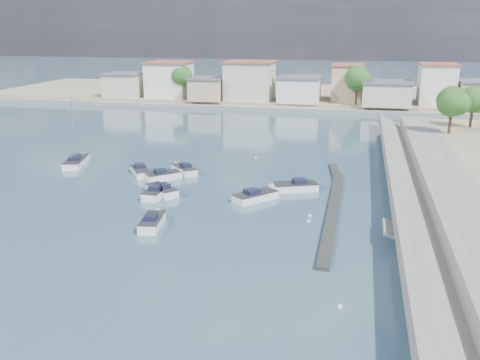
{
  "coord_description": "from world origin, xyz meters",
  "views": [
    {
      "loc": [
        8.95,
        -38.85,
        17.21
      ],
      "look_at": [
        -3.03,
        14.21,
        1.4
      ],
      "focal_mm": 40.0,
      "sensor_mm": 36.0,
      "label": 1
    }
  ],
  "objects_px": {
    "motorboat_b": "(165,176)",
    "motorboat_g": "(141,172)",
    "motorboat_a": "(153,222)",
    "motorboat_h": "(257,196)",
    "motorboat_c": "(161,190)",
    "motorboat_d": "(293,187)",
    "sailboat": "(77,161)",
    "motorboat_f": "(183,170)",
    "motorboat_e": "(158,192)"
  },
  "relations": [
    {
      "from": "motorboat_c",
      "to": "motorboat_d",
      "type": "relative_size",
      "value": 0.82
    },
    {
      "from": "sailboat",
      "to": "motorboat_e",
      "type": "bearing_deg",
      "value": -34.01
    },
    {
      "from": "motorboat_a",
      "to": "motorboat_b",
      "type": "relative_size",
      "value": 1.17
    },
    {
      "from": "motorboat_f",
      "to": "sailboat",
      "type": "relative_size",
      "value": 0.47
    },
    {
      "from": "motorboat_e",
      "to": "motorboat_f",
      "type": "relative_size",
      "value": 1.15
    },
    {
      "from": "motorboat_b",
      "to": "motorboat_g",
      "type": "bearing_deg",
      "value": 165.76
    },
    {
      "from": "motorboat_c",
      "to": "motorboat_e",
      "type": "relative_size",
      "value": 0.91
    },
    {
      "from": "motorboat_e",
      "to": "motorboat_h",
      "type": "bearing_deg",
      "value": 4.69
    },
    {
      "from": "motorboat_c",
      "to": "motorboat_h",
      "type": "bearing_deg",
      "value": 1.15
    },
    {
      "from": "motorboat_g",
      "to": "motorboat_e",
      "type": "bearing_deg",
      "value": -55.27
    },
    {
      "from": "motorboat_e",
      "to": "sailboat",
      "type": "relative_size",
      "value": 0.54
    },
    {
      "from": "motorboat_b",
      "to": "motorboat_g",
      "type": "xyz_separation_m",
      "value": [
        -3.34,
        0.85,
        0.0
      ]
    },
    {
      "from": "motorboat_d",
      "to": "motorboat_f",
      "type": "relative_size",
      "value": 1.27
    },
    {
      "from": "motorboat_a",
      "to": "sailboat",
      "type": "xyz_separation_m",
      "value": [
        -17.65,
        18.41,
        0.03
      ]
    },
    {
      "from": "motorboat_c",
      "to": "motorboat_h",
      "type": "distance_m",
      "value": 10.37
    },
    {
      "from": "motorboat_c",
      "to": "motorboat_f",
      "type": "bearing_deg",
      "value": 92.42
    },
    {
      "from": "motorboat_b",
      "to": "motorboat_e",
      "type": "xyz_separation_m",
      "value": [
        1.44,
        -6.05,
        0.0
      ]
    },
    {
      "from": "motorboat_c",
      "to": "motorboat_h",
      "type": "height_order",
      "value": "same"
    },
    {
      "from": "motorboat_a",
      "to": "motorboat_h",
      "type": "bearing_deg",
      "value": 50.13
    },
    {
      "from": "motorboat_d",
      "to": "motorboat_g",
      "type": "relative_size",
      "value": 1.18
    },
    {
      "from": "motorboat_a",
      "to": "motorboat_e",
      "type": "bearing_deg",
      "value": 108.24
    },
    {
      "from": "motorboat_c",
      "to": "motorboat_a",
      "type": "bearing_deg",
      "value": -73.49
    },
    {
      "from": "motorboat_a",
      "to": "sailboat",
      "type": "relative_size",
      "value": 0.53
    },
    {
      "from": "motorboat_e",
      "to": "motorboat_g",
      "type": "xyz_separation_m",
      "value": [
        -4.78,
        6.9,
        0.0
      ]
    },
    {
      "from": "motorboat_c",
      "to": "motorboat_g",
      "type": "distance_m",
      "value": 7.92
    },
    {
      "from": "motorboat_a",
      "to": "motorboat_c",
      "type": "distance_m",
      "value": 9.39
    },
    {
      "from": "motorboat_d",
      "to": "motorboat_f",
      "type": "distance_m",
      "value": 14.53
    },
    {
      "from": "motorboat_b",
      "to": "motorboat_h",
      "type": "xyz_separation_m",
      "value": [
        11.89,
        -5.19,
        0.0
      ]
    },
    {
      "from": "motorboat_b",
      "to": "motorboat_d",
      "type": "distance_m",
      "value": 15.06
    },
    {
      "from": "motorboat_f",
      "to": "motorboat_d",
      "type": "bearing_deg",
      "value": -17.52
    },
    {
      "from": "motorboat_d",
      "to": "motorboat_b",
      "type": "bearing_deg",
      "value": 175.53
    },
    {
      "from": "motorboat_e",
      "to": "motorboat_c",
      "type": "bearing_deg",
      "value": 82.62
    },
    {
      "from": "motorboat_a",
      "to": "motorboat_c",
      "type": "relative_size",
      "value": 1.08
    },
    {
      "from": "motorboat_e",
      "to": "motorboat_f",
      "type": "xyz_separation_m",
      "value": [
        -0.28,
        9.25,
        -0.0
      ]
    },
    {
      "from": "motorboat_a",
      "to": "motorboat_e",
      "type": "height_order",
      "value": "same"
    },
    {
      "from": "motorboat_e",
      "to": "motorboat_f",
      "type": "distance_m",
      "value": 9.25
    },
    {
      "from": "motorboat_d",
      "to": "motorboat_h",
      "type": "distance_m",
      "value": 5.09
    },
    {
      "from": "motorboat_a",
      "to": "motorboat_h",
      "type": "height_order",
      "value": "same"
    },
    {
      "from": "motorboat_a",
      "to": "motorboat_e",
      "type": "distance_m",
      "value": 8.8
    },
    {
      "from": "motorboat_b",
      "to": "motorboat_a",
      "type": "bearing_deg",
      "value": -73.78
    },
    {
      "from": "motorboat_a",
      "to": "motorboat_d",
      "type": "distance_m",
      "value": 17.1
    },
    {
      "from": "motorboat_d",
      "to": "motorboat_e",
      "type": "height_order",
      "value": "same"
    },
    {
      "from": "motorboat_f",
      "to": "sailboat",
      "type": "distance_m",
      "value": 14.64
    },
    {
      "from": "motorboat_d",
      "to": "sailboat",
      "type": "distance_m",
      "value": 28.94
    },
    {
      "from": "motorboat_a",
      "to": "motorboat_c",
      "type": "height_order",
      "value": "same"
    },
    {
      "from": "motorboat_f",
      "to": "motorboat_a",
      "type": "bearing_deg",
      "value": -80.23
    },
    {
      "from": "motorboat_d",
      "to": "motorboat_e",
      "type": "relative_size",
      "value": 1.1
    },
    {
      "from": "motorboat_g",
      "to": "motorboat_h",
      "type": "height_order",
      "value": "same"
    },
    {
      "from": "motorboat_a",
      "to": "motorboat_f",
      "type": "xyz_separation_m",
      "value": [
        -3.03,
        17.61,
        -0.0
      ]
    },
    {
      "from": "motorboat_d",
      "to": "motorboat_a",
      "type": "bearing_deg",
      "value": -129.29
    }
  ]
}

